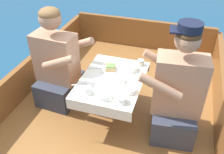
% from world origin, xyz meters
% --- Properties ---
extents(ground_plane, '(60.00, 60.00, 0.00)m').
position_xyz_m(ground_plane, '(0.00, 0.00, 0.00)').
color(ground_plane, navy).
extents(boat_deck, '(2.04, 3.00, 0.34)m').
position_xyz_m(boat_deck, '(0.00, 0.00, 0.17)').
color(boat_deck, brown).
rests_on(boat_deck, ground_plane).
extents(gunwale_port, '(0.06, 3.00, 0.35)m').
position_xyz_m(gunwale_port, '(-0.99, 0.00, 0.51)').
color(gunwale_port, brown).
rests_on(gunwale_port, boat_deck).
extents(gunwale_starboard, '(0.06, 3.00, 0.35)m').
position_xyz_m(gunwale_starboard, '(0.99, 0.00, 0.51)').
color(gunwale_starboard, brown).
rests_on(gunwale_starboard, boat_deck).
extents(bow_coaming, '(1.92, 0.06, 0.40)m').
position_xyz_m(bow_coaming, '(0.00, 1.47, 0.54)').
color(bow_coaming, brown).
rests_on(bow_coaming, boat_deck).
extents(cockpit_table, '(0.55, 0.75, 0.42)m').
position_xyz_m(cockpit_table, '(0.00, -0.00, 0.70)').
color(cockpit_table, '#B2B2B7').
rests_on(cockpit_table, boat_deck).
extents(person_port, '(0.54, 0.47, 0.99)m').
position_xyz_m(person_port, '(-0.58, 0.06, 0.74)').
color(person_port, '#333847').
rests_on(person_port, boat_deck).
extents(person_starboard, '(0.55, 0.49, 1.05)m').
position_xyz_m(person_starboard, '(0.58, -0.06, 0.75)').
color(person_starboard, '#333847').
rests_on(person_starboard, boat_deck).
extents(plate_sandwich, '(0.18, 0.18, 0.01)m').
position_xyz_m(plate_sandwich, '(-0.06, 0.13, 0.76)').
color(plate_sandwich, white).
rests_on(plate_sandwich, cockpit_table).
extents(plate_bread, '(0.20, 0.20, 0.01)m').
position_xyz_m(plate_bread, '(-0.12, -0.07, 0.76)').
color(plate_bread, white).
rests_on(plate_bread, cockpit_table).
extents(sandwich, '(0.11, 0.11, 0.05)m').
position_xyz_m(sandwich, '(-0.06, 0.13, 0.79)').
color(sandwich, tan).
rests_on(sandwich, plate_sandwich).
extents(bowl_port_near, '(0.14, 0.14, 0.04)m').
position_xyz_m(bowl_port_near, '(0.06, -0.04, 0.78)').
color(bowl_port_near, white).
rests_on(bowl_port_near, cockpit_table).
extents(bowl_starboard_near, '(0.12, 0.12, 0.04)m').
position_xyz_m(bowl_starboard_near, '(0.13, 0.19, 0.78)').
color(bowl_starboard_near, white).
rests_on(bowl_starboard_near, cockpit_table).
extents(bowl_center_far, '(0.12, 0.12, 0.04)m').
position_xyz_m(bowl_center_far, '(0.03, -0.27, 0.78)').
color(bowl_center_far, white).
rests_on(bowl_center_far, cockpit_table).
extents(bowl_port_far, '(0.12, 0.12, 0.04)m').
position_xyz_m(bowl_port_far, '(0.19, -0.14, 0.78)').
color(bowl_port_far, white).
rests_on(bowl_port_far, cockpit_table).
extents(coffee_cup_port, '(0.11, 0.08, 0.05)m').
position_xyz_m(coffee_cup_port, '(0.17, -0.29, 0.78)').
color(coffee_cup_port, white).
rests_on(coffee_cup_port, cockpit_table).
extents(coffee_cup_starboard, '(0.10, 0.07, 0.06)m').
position_xyz_m(coffee_cup_starboard, '(-0.13, -0.26, 0.79)').
color(coffee_cup_starboard, white).
rests_on(coffee_cup_starboard, cockpit_table).
extents(tin_can, '(0.07, 0.07, 0.05)m').
position_xyz_m(tin_can, '(0.19, 0.31, 0.78)').
color(tin_can, silver).
rests_on(tin_can, cockpit_table).
extents(utensil_spoon_port, '(0.17, 0.03, 0.01)m').
position_xyz_m(utensil_spoon_port, '(-0.06, 0.25, 0.76)').
color(utensil_spoon_port, silver).
rests_on(utensil_spoon_port, cockpit_table).
extents(utensil_knife_starboard, '(0.16, 0.07, 0.00)m').
position_xyz_m(utensil_knife_starboard, '(-0.19, 0.12, 0.76)').
color(utensil_knife_starboard, silver).
rests_on(utensil_knife_starboard, cockpit_table).
extents(utensil_fork_starboard, '(0.13, 0.14, 0.00)m').
position_xyz_m(utensil_fork_starboard, '(-0.18, -0.18, 0.76)').
color(utensil_fork_starboard, silver).
rests_on(utensil_fork_starboard, cockpit_table).
extents(utensil_knife_port, '(0.14, 0.12, 0.00)m').
position_xyz_m(utensil_knife_port, '(-0.14, 0.28, 0.76)').
color(utensil_knife_port, silver).
rests_on(utensil_knife_port, cockpit_table).
extents(utensil_fork_port, '(0.15, 0.11, 0.00)m').
position_xyz_m(utensil_fork_port, '(-0.22, -0.14, 0.76)').
color(utensil_fork_port, silver).
rests_on(utensil_fork_port, cockpit_table).
extents(utensil_spoon_center, '(0.13, 0.13, 0.01)m').
position_xyz_m(utensil_spoon_center, '(0.24, 0.10, 0.76)').
color(utensil_spoon_center, silver).
rests_on(utensil_spoon_center, cockpit_table).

